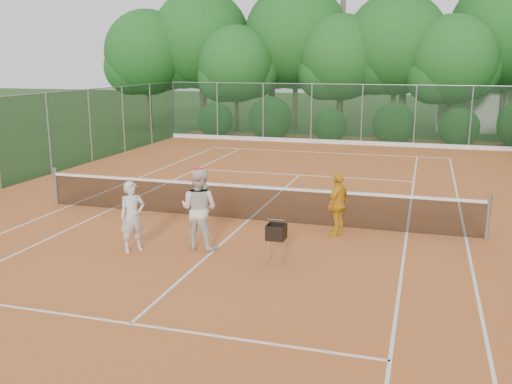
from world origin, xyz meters
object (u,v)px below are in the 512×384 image
Objects in this scene: player_white at (133,217)px; ball_hopper at (276,233)px; player_center_grp at (199,209)px; player_yellow at (338,204)px.

player_white is 1.86× the size of ball_hopper.
ball_hopper is (3.27, 0.10, -0.12)m from player_white.
player_center_grp is at bearing -24.05° from player_white.
player_white is 0.85× the size of player_center_grp.
player_yellow is at bearing 33.37° from player_center_grp.
player_yellow is at bearing -17.65° from player_white.
player_center_grp reaches higher than ball_hopper.
player_white is at bearing -155.79° from player_center_grp.
player_center_grp reaches higher than player_white.
player_yellow is (2.84, 1.87, -0.15)m from player_center_grp.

